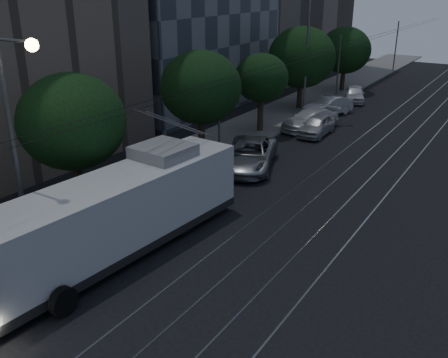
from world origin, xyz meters
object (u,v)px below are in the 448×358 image
Objects in this scene: trolleybus at (119,213)px; car_white_b at (310,120)px; car_white_c at (328,106)px; pickup_silver at (249,154)px; car_white_a at (316,125)px; streetlamp_near at (17,129)px; car_white_d at (355,94)px; streetlamp_far at (313,38)px.

trolleybus is 21.31m from car_white_b.
trolleybus is at bearing -68.03° from car_white_c.
trolleybus is 2.13× the size of pickup_silver.
streetlamp_near is at bearing -98.88° from car_white_a.
car_white_b is at bearing -108.42° from car_white_d.
car_white_d is (-1.01, 32.19, -1.03)m from trolleybus.
car_white_a is 12.11m from car_white_d.
trolleybus is 4.98m from streetlamp_near.
car_white_b is 24.04m from streetlamp_near.
car_white_d is 0.48× the size of streetlamp_near.
streetlamp_far reaches higher than car_white_b.
streetlamp_near is at bearing -77.84° from car_white_b.
car_white_c is 28.68m from streetlamp_near.
car_white_b is 0.58× the size of streetlamp_near.
pickup_silver is 8.62m from car_white_a.
car_white_d is (-1.21, 12.05, 0.00)m from car_white_a.
streetlamp_near reaches higher than car_white_c.
car_white_d is 34.78m from streetlamp_near.
pickup_silver is at bearing -108.37° from car_white_d.
car_white_d is at bearing 107.59° from car_white_b.
car_white_b is (-0.22, 9.71, -0.08)m from pickup_silver.
car_white_a is 0.82× the size of car_white_b.
car_white_c is at bearing 50.26° from streetlamp_far.
streetlamp_near is at bearing -73.31° from car_white_c.
car_white_a is at bearing -57.05° from car_white_c.
car_white_a is 1.00× the size of car_white_d.
pickup_silver is 9.72m from car_white_b.
car_white_d is at bearing 107.17° from car_white_c.
streetlamp_far is at bearing -119.94° from car_white_d.
car_white_c is (-0.46, 4.75, 0.02)m from car_white_b.
trolleybus is 2.72× the size of car_white_c.
car_white_a is at bearing -60.21° from streetlamp_far.
trolleybus is 1.44× the size of streetlamp_near.
streetlamp_far reaches higher than pickup_silver.
car_white_c is (-1.23, 26.02, -0.98)m from trolleybus.
pickup_silver reaches higher than car_white_c.
trolleybus is 1.22× the size of streetlamp_far.
trolleybus reaches higher than car_white_b.
car_white_b reaches higher than car_white_d.
pickup_silver is 0.57× the size of streetlamp_far.
car_white_b is at bearing 128.74° from car_white_a.
streetlamp_far reaches higher than streetlamp_near.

